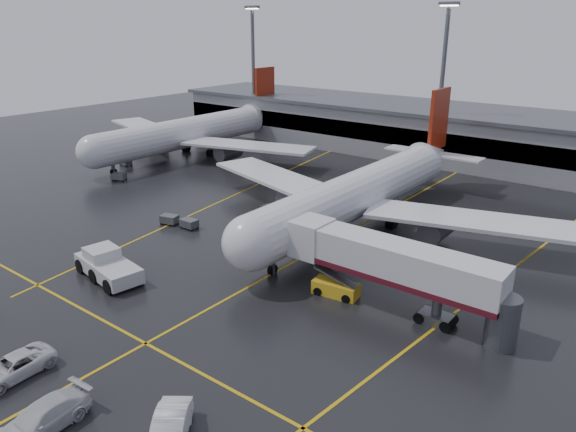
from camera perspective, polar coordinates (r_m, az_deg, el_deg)
The scene contains 21 objects.
ground at distance 57.10m, azimuth 2.82°, elevation -3.65°, with size 220.00×220.00×0.00m, color black.
apron_line_centre at distance 57.10m, azimuth 2.82°, elevation -3.64°, with size 0.25×90.00×0.02m, color gold.
apron_line_stop at distance 43.03m, azimuth -14.74°, elevation -12.84°, with size 60.00×0.25×0.02m, color gold.
apron_line_left at distance 76.24m, azimuth -5.17°, elevation 2.44°, with size 0.25×70.00×0.02m, color gold.
apron_line_right at distance 58.92m, azimuth 23.22°, elevation -4.57°, with size 0.25×70.00×0.02m, color gold.
terminal at distance 97.49m, azimuth 19.47°, elevation 7.87°, with size 122.00×19.00×8.60m.
light_mast_left at distance 113.55m, azimuth -3.68°, elevation 15.68°, with size 3.00×1.20×25.45m.
light_mast_mid at distance 92.25m, azimuth 15.95°, elevation 14.01°, with size 3.00×1.20×25.45m.
main_airliner at distance 63.36m, azimuth 7.95°, elevation 2.65°, with size 48.80×45.60×14.10m.
second_airliner at distance 98.45m, azimuth -10.11°, elevation 8.73°, with size 48.80×45.60×14.10m.
jet_bridge at distance 45.27m, azimuth 10.88°, elevation -5.12°, with size 19.90×3.40×6.05m.
pushback_tractor at distance 53.68m, azimuth -18.48°, elevation -5.02°, with size 8.29×4.49×2.82m.
belt_loader at distance 48.16m, azimuth 5.05°, elevation -7.60°, with size 4.24×2.39×2.56m.
service_van_a at distance 42.30m, azimuth -26.97°, elevation -13.96°, with size 2.53×5.48×1.52m, color silver.
service_van_b at distance 36.80m, azimuth -24.53°, elevation -18.83°, with size 2.41×5.94×1.72m, color silver.
service_van_c at distance 33.71m, azimuth -12.37°, elevation -21.25°, with size 1.86×5.33×1.76m, color silver.
baggage_cart_a at distance 63.85m, azimuth -10.37°, elevation -0.75°, with size 2.01×1.31×1.12m.
baggage_cart_b at distance 65.61m, azimuth -12.36°, elevation -0.32°, with size 2.27×1.78×1.12m.
baggage_cart_c at distance 67.34m, azimuth -1.90°, elevation 0.68°, with size 2.09×1.44×1.12m.
baggage_cart_d at distance 94.30m, azimuth -16.71°, elevation 5.47°, with size 2.11×1.47×1.12m.
baggage_cart_e at distance 85.75m, azimuth -17.37°, elevation 4.01°, with size 2.37×2.05×1.12m.
Camera 1 is at (29.81, -43.02, 22.84)m, focal length 33.79 mm.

